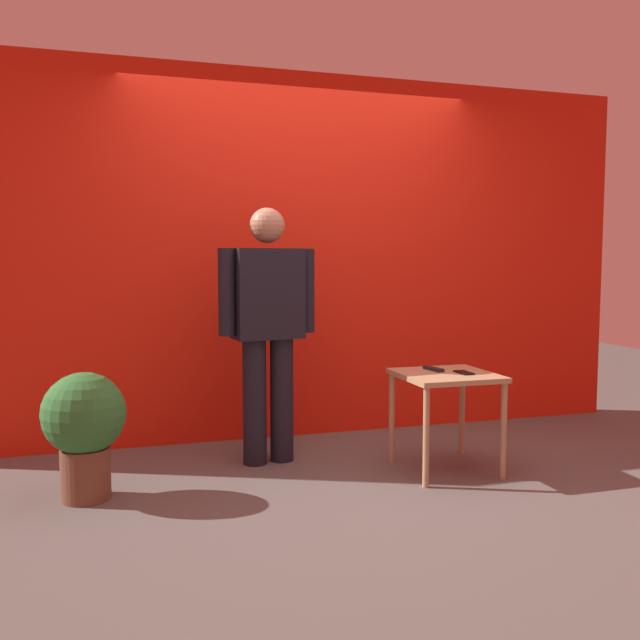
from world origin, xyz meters
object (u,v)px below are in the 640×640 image
Objects in this scene: cell_phone at (464,373)px; tv_remote at (433,369)px; side_table at (446,387)px; standing_person at (268,321)px; potted_plant at (84,425)px.

tv_remote is at bearing 130.21° from cell_phone.
tv_remote reaches higher than side_table.
standing_person is 1.25m from potted_plant.
standing_person reaches higher than tv_remote.
standing_person is 1.24m from cell_phone.
side_table is at bearing -82.16° from tv_remote.
side_table is at bearing -2.84° from potted_plant.
cell_phone is (0.09, -0.04, 0.09)m from side_table.
tv_remote is at bearing 0.16° from potted_plant.
cell_phone is at bearing -25.85° from standing_person.
cell_phone is at bearing -58.60° from tv_remote.
potted_plant reaches higher than side_table.
side_table is 0.14m from cell_phone.
cell_phone is at bearing -3.86° from potted_plant.
standing_person reaches higher than side_table.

